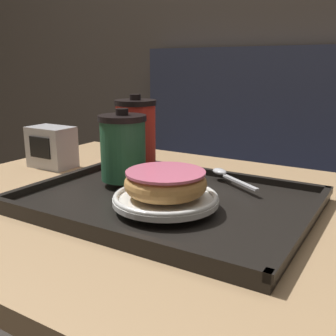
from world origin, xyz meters
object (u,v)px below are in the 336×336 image
object	(u,v)px
coffee_cup_front	(124,147)
spoon	(225,174)
donut_chocolate_glazed	(166,182)
coffee_cup_rear	(136,133)
napkin_dispenser	(52,147)

from	to	relation	value
coffee_cup_front	spoon	size ratio (longest dim) A/B	1.08
donut_chocolate_glazed	coffee_cup_rear	bearing A→B (deg)	136.35
coffee_cup_rear	napkin_dispenser	world-z (taller)	coffee_cup_rear
coffee_cup_rear	donut_chocolate_glazed	size ratio (longest dim) A/B	1.17
coffee_cup_rear	donut_chocolate_glazed	distance (m)	0.24
coffee_cup_front	napkin_dispenser	size ratio (longest dim) A/B	1.26
coffee_cup_front	coffee_cup_rear	size ratio (longest dim) A/B	0.88
spoon	napkin_dispenser	distance (m)	0.40
napkin_dispenser	coffee_cup_front	bearing A→B (deg)	-13.13
donut_chocolate_glazed	napkin_dispenser	xyz separation A→B (m)	(-0.38, 0.13, -0.01)
donut_chocolate_glazed	napkin_dispenser	world-z (taller)	napkin_dispenser
donut_chocolate_glazed	spoon	distance (m)	0.18
coffee_cup_front	napkin_dispenser	bearing A→B (deg)	166.87
spoon	coffee_cup_rear	bearing A→B (deg)	37.84
spoon	coffee_cup_front	bearing A→B (deg)	68.91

